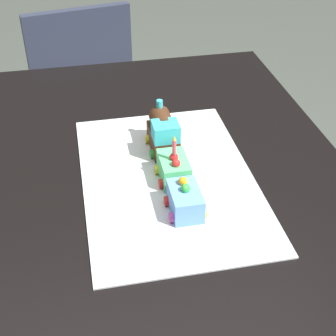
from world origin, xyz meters
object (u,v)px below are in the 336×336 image
Objects in this scene: chair at (79,91)px; birthday_candle at (174,145)px; dining_table at (150,220)px; cake_car_hopper_sky_blue at (185,200)px; cake_locomotive at (163,133)px; cake_car_flatbed_mint_green at (174,169)px.

chair is 1.11m from birthday_candle.
dining_table is 0.22m from birthday_candle.
dining_table is 14.00× the size of cake_car_hopper_sky_blue.
cake_car_flatbed_mint_green is (0.13, 0.00, -0.02)m from cake_locomotive.
chair is (-1.03, -0.13, -0.16)m from dining_table.
cake_car_hopper_sky_blue is 2.00× the size of birthday_candle.
chair reaches higher than cake_car_hopper_sky_blue.
chair is at bearing -172.92° from dining_table.
cake_locomotive is 0.25m from cake_car_hopper_sky_blue.
cake_locomotive is at bearing 180.00° from birthday_candle.
birthday_candle reaches higher than cake_car_flatbed_mint_green.
cake_car_hopper_sky_blue is at bearing 0.00° from cake_locomotive.
chair is at bearing -169.47° from birthday_candle.
chair is 8.60× the size of cake_car_hopper_sky_blue.
cake_car_hopper_sky_blue is at bearing 88.93° from chair.
cake_car_flatbed_mint_green is 1.00× the size of cake_car_hopper_sky_blue.
cake_locomotive is (0.89, 0.19, 0.32)m from chair.
birthday_candle is (0.00, -0.00, 0.07)m from cake_car_flatbed_mint_green.
cake_locomotive is 0.14m from birthday_candle.
chair reaches higher than cake_car_flatbed_mint_green.
birthday_candle reaches higher than cake_car_hopper_sky_blue.
cake_car_hopper_sky_blue is (0.25, 0.00, -0.02)m from cake_locomotive.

